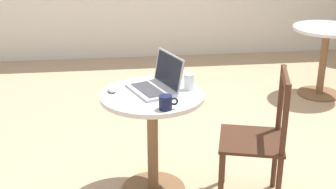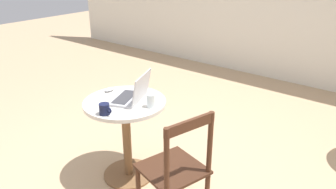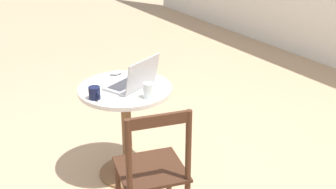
# 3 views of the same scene
# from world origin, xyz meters

# --- Properties ---
(ground_plane) EXTENTS (16.00, 16.00, 0.00)m
(ground_plane) POSITION_xyz_m (0.00, 0.00, 0.00)
(ground_plane) COLOR tan
(cafe_table_near) EXTENTS (0.68, 0.68, 0.73)m
(cafe_table_near) POSITION_xyz_m (-0.30, -0.01, 0.52)
(cafe_table_near) COLOR brown
(cafe_table_near) RESTS_ON ground_plane
(chair_near_right) EXTENTS (0.50, 0.50, 0.91)m
(chair_near_right) POSITION_xyz_m (0.37, -0.20, 0.45)
(chair_near_right) COLOR #472819
(chair_near_right) RESTS_ON ground_plane
(laptop) EXTENTS (0.37, 0.41, 0.23)m
(laptop) POSITION_xyz_m (-0.26, 0.04, 0.78)
(laptop) COLOR #B7B7BC
(laptop) RESTS_ON cafe_table_near
(mouse) EXTENTS (0.06, 0.10, 0.03)m
(mouse) POSITION_xyz_m (-0.55, 0.05, 0.75)
(mouse) COLOR #B7B7BC
(mouse) RESTS_ON cafe_table_near
(mug) EXTENTS (0.12, 0.08, 0.09)m
(mug) POSITION_xyz_m (-0.24, -0.28, 0.77)
(mug) COLOR #141938
(mug) RESTS_ON cafe_table_near
(drinking_glass) EXTENTS (0.07, 0.07, 0.11)m
(drinking_glass) POSITION_xyz_m (-0.05, 0.03, 0.78)
(drinking_glass) COLOR silver
(drinking_glass) RESTS_ON cafe_table_near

